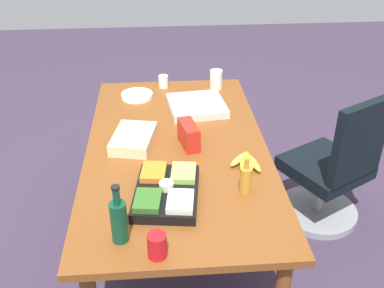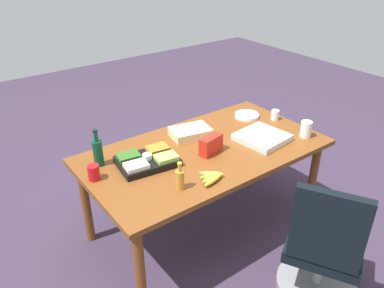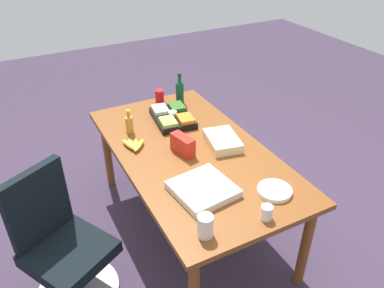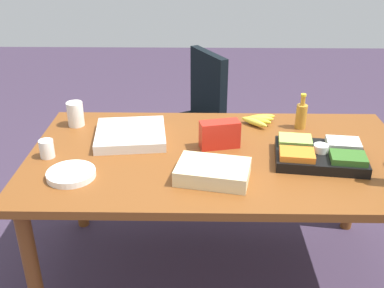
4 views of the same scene
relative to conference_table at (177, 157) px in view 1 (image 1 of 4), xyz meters
name	(u,v)px [view 1 (image 1 of 4)]	position (x,y,z in m)	size (l,w,h in m)	color
ground_plane	(179,244)	(0.00, 0.00, -0.68)	(10.00, 10.00, 0.00)	#3B2D42
conference_table	(177,157)	(0.00, 0.00, 0.00)	(1.90, 1.04, 0.76)	brown
office_chair	(330,176)	(-0.18, 1.04, -0.32)	(0.65, 0.65, 0.97)	gray
red_solo_cup	(157,246)	(0.87, -0.12, 0.13)	(0.08, 0.08, 0.11)	red
paper_plate_stack	(137,95)	(-0.68, -0.25, 0.09)	(0.22, 0.22, 0.03)	white
veggie_tray	(167,191)	(0.48, -0.07, 0.11)	(0.45, 0.35, 0.09)	black
wine_bottle	(119,220)	(0.76, -0.28, 0.19)	(0.08, 0.08, 0.28)	#0D4128
dressing_bottle	(246,178)	(0.46, 0.31, 0.15)	(0.06, 0.06, 0.20)	#C0852B
pizza_box	(197,106)	(-0.47, 0.16, 0.10)	(0.36, 0.36, 0.05)	silver
sheet_cake	(133,139)	(-0.04, -0.25, 0.11)	(0.32, 0.22, 0.07)	beige
paper_cup	(163,81)	(-0.85, -0.06, 0.12)	(0.07, 0.07, 0.09)	white
banana_bunch	(247,161)	(0.23, 0.36, 0.10)	(0.21, 0.17, 0.04)	#DBD543
chip_bag_red	(189,135)	(0.00, 0.07, 0.15)	(0.20, 0.08, 0.14)	red
mayo_jar	(216,79)	(-0.80, 0.33, 0.15)	(0.09, 0.09, 0.14)	white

